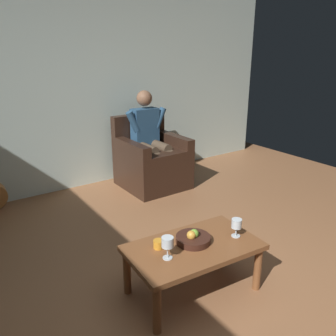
{
  "coord_description": "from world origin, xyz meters",
  "views": [
    {
      "loc": [
        1.57,
        1.37,
        1.81
      ],
      "look_at": [
        -0.31,
        -1.34,
        0.68
      ],
      "focal_mm": 37.62,
      "sensor_mm": 36.0,
      "label": 1
    }
  ],
  "objects_px": {
    "person_seated": "(150,136)",
    "candle_jar": "(159,244)",
    "fruit_bowl": "(193,238)",
    "wine_glass_far": "(168,243)",
    "wine_glass_near": "(237,225)",
    "coffee_table": "(193,252)",
    "armchair": "(151,162)"
  },
  "relations": [
    {
      "from": "wine_glass_near",
      "to": "armchair",
      "type": "bearing_deg",
      "value": -104.93
    },
    {
      "from": "person_seated",
      "to": "fruit_bowl",
      "type": "relative_size",
      "value": 4.81
    },
    {
      "from": "coffee_table",
      "to": "wine_glass_near",
      "type": "distance_m",
      "value": 0.4
    },
    {
      "from": "wine_glass_near",
      "to": "fruit_bowl",
      "type": "bearing_deg",
      "value": -19.94
    },
    {
      "from": "wine_glass_near",
      "to": "candle_jar",
      "type": "relative_size",
      "value": 1.88
    },
    {
      "from": "fruit_bowl",
      "to": "person_seated",
      "type": "bearing_deg",
      "value": -113.77
    },
    {
      "from": "wine_glass_far",
      "to": "wine_glass_near",
      "type": "bearing_deg",
      "value": 174.81
    },
    {
      "from": "person_seated",
      "to": "fruit_bowl",
      "type": "height_order",
      "value": "person_seated"
    },
    {
      "from": "armchair",
      "to": "wine_glass_near",
      "type": "relative_size",
      "value": 6.38
    },
    {
      "from": "wine_glass_near",
      "to": "fruit_bowl",
      "type": "relative_size",
      "value": 0.56
    },
    {
      "from": "armchair",
      "to": "candle_jar",
      "type": "relative_size",
      "value": 12.03
    },
    {
      "from": "person_seated",
      "to": "candle_jar",
      "type": "relative_size",
      "value": 16.3
    },
    {
      "from": "person_seated",
      "to": "armchair",
      "type": "bearing_deg",
      "value": 90.0
    },
    {
      "from": "armchair",
      "to": "person_seated",
      "type": "distance_m",
      "value": 0.36
    },
    {
      "from": "armchair",
      "to": "wine_glass_near",
      "type": "xyz_separation_m",
      "value": [
        0.58,
        2.16,
        0.17
      ]
    },
    {
      "from": "wine_glass_far",
      "to": "fruit_bowl",
      "type": "bearing_deg",
      "value": -166.98
    },
    {
      "from": "coffee_table",
      "to": "candle_jar",
      "type": "bearing_deg",
      "value": -27.02
    },
    {
      "from": "fruit_bowl",
      "to": "candle_jar",
      "type": "bearing_deg",
      "value": -17.91
    },
    {
      "from": "wine_glass_near",
      "to": "coffee_table",
      "type": "bearing_deg",
      "value": -13.34
    },
    {
      "from": "coffee_table",
      "to": "candle_jar",
      "type": "xyz_separation_m",
      "value": [
        0.24,
        -0.12,
        0.09
      ]
    },
    {
      "from": "armchair",
      "to": "candle_jar",
      "type": "xyz_separation_m",
      "value": [
        1.17,
        1.96,
        0.1
      ]
    },
    {
      "from": "armchair",
      "to": "coffee_table",
      "type": "distance_m",
      "value": 2.28
    },
    {
      "from": "armchair",
      "to": "candle_jar",
      "type": "height_order",
      "value": "armchair"
    },
    {
      "from": "person_seated",
      "to": "coffee_table",
      "type": "bearing_deg",
      "value": 65.62
    },
    {
      "from": "armchair",
      "to": "wine_glass_near",
      "type": "bearing_deg",
      "value": 74.64
    },
    {
      "from": "wine_glass_near",
      "to": "wine_glass_far",
      "type": "height_order",
      "value": "wine_glass_far"
    },
    {
      "from": "wine_glass_far",
      "to": "candle_jar",
      "type": "relative_size",
      "value": 2.11
    },
    {
      "from": "coffee_table",
      "to": "wine_glass_near",
      "type": "xyz_separation_m",
      "value": [
        -0.36,
        0.08,
        0.16
      ]
    },
    {
      "from": "candle_jar",
      "to": "coffee_table",
      "type": "bearing_deg",
      "value": 152.98
    },
    {
      "from": "wine_glass_far",
      "to": "fruit_bowl",
      "type": "distance_m",
      "value": 0.3
    },
    {
      "from": "fruit_bowl",
      "to": "candle_jar",
      "type": "height_order",
      "value": "fruit_bowl"
    },
    {
      "from": "person_seated",
      "to": "coffee_table",
      "type": "xyz_separation_m",
      "value": [
        0.93,
        2.1,
        -0.35
      ]
    }
  ]
}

